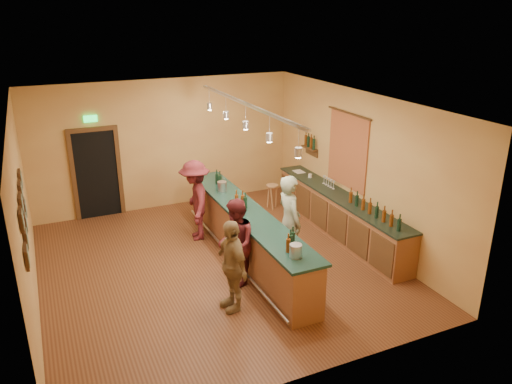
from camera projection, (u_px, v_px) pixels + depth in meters
name	position (u px, v px, depth m)	size (l,w,h in m)	color
floor	(216.00, 265.00, 9.86)	(7.00, 7.00, 0.00)	#522A17
ceiling	(211.00, 103.00, 8.74)	(6.50, 7.00, 0.02)	silver
wall_back	(166.00, 144.00, 12.29)	(6.50, 0.02, 3.20)	#B47943
wall_front	(307.00, 275.00, 6.31)	(6.50, 0.02, 3.20)	#B47943
wall_left	(24.00, 217.00, 8.04)	(0.02, 7.00, 3.20)	#B47943
wall_right	(358.00, 167.00, 10.55)	(0.02, 7.00, 3.20)	#B47943
doorway	(97.00, 172.00, 11.77)	(1.15, 0.09, 2.48)	black
tapestry	(348.00, 151.00, 10.80)	(0.03, 1.40, 1.60)	maroon
bottle_shelf	(310.00, 143.00, 12.12)	(0.17, 0.55, 0.54)	#462515
picture_grid	(24.00, 213.00, 7.30)	(0.06, 2.20, 0.70)	#382111
back_counter	(339.00, 215.00, 10.99)	(0.60, 4.55, 1.27)	brown
tasting_bar	(246.00, 231.00, 9.90)	(0.73, 5.10, 1.38)	brown
pendant_track	(246.00, 112.00, 9.07)	(0.11, 4.60, 0.50)	silver
bartender	(289.00, 221.00, 9.55)	(0.68, 0.44, 1.85)	gray
customer_a	(236.00, 243.00, 8.93)	(0.79, 0.62, 1.63)	#59191E
customer_b	(232.00, 265.00, 8.19)	(0.94, 0.39, 1.61)	#997A51
customer_c	(195.00, 200.00, 10.70)	(1.14, 0.66, 1.77)	#59191E
bar_stool	(272.00, 190.00, 12.46)	(0.30, 0.30, 0.62)	#9B7846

